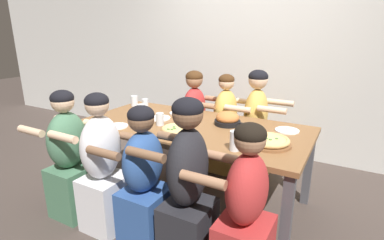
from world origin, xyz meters
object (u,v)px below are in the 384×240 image
object	(u,v)px
diner_near_right	(245,216)
cocktail_glass_blue	(186,119)
diner_far_midright	(255,130)
diner_near_midright	(188,191)
diner_near_center	(144,185)
drinking_glass_f	(141,112)
drinking_glass_b	(145,104)
diner_far_center	(225,128)
skillet_bowl	(228,119)
diner_near_left	(70,161)
pizza_board_second	(178,130)
drinking_glass_d	(198,111)
empty_plate_a	(159,118)
pizza_board_main	(269,141)
drinking_glass_e	(160,120)
drinking_glass_c	(235,142)
empty_plate_c	(287,130)
diner_far_midleft	(194,122)
diner_near_midleft	(103,170)
empty_plate_d	(117,126)
empty_plate_b	(180,113)
drinking_glass_a	(134,102)

from	to	relation	value
diner_near_right	cocktail_glass_blue	bearing A→B (deg)	48.69
diner_far_midright	diner_near_midright	xyz separation A→B (m)	(0.00, -1.46, -0.00)
cocktail_glass_blue	diner_near_center	size ratio (longest dim) A/B	0.11
drinking_glass_f	drinking_glass_b	bearing A→B (deg)	121.08
drinking_glass_b	diner_far_center	xyz separation A→B (m)	(0.75, 0.47, -0.29)
skillet_bowl	diner_near_left	size ratio (longest dim) A/B	0.31
pizza_board_second	drinking_glass_d	xyz separation A→B (m)	(-0.11, 0.56, 0.02)
pizza_board_second	drinking_glass_b	size ratio (longest dim) A/B	2.85
empty_plate_a	pizza_board_main	bearing A→B (deg)	-8.06
pizza_board_main	diner_far_center	xyz separation A→B (m)	(-0.72, 0.86, -0.27)
drinking_glass_e	diner_near_right	xyz separation A→B (m)	(1.03, -0.59, -0.30)
pizza_board_main	diner_near_right	xyz separation A→B (m)	(0.04, -0.60, -0.28)
drinking_glass_d	drinking_glass_e	distance (m)	0.47
diner_near_center	drinking_glass_f	bearing A→B (deg)	38.94
drinking_glass_c	drinking_glass_b	bearing A→B (deg)	154.24
diner_far_center	drinking_glass_f	bearing A→B (deg)	-37.23
empty_plate_a	drinking_glass_c	bearing A→B (deg)	-22.43
empty_plate_c	diner_near_center	size ratio (longest dim) A/B	0.19
diner_near_midright	drinking_glass_f	bearing A→B (deg)	53.16
diner_far_midleft	diner_near_right	xyz separation A→B (m)	(1.15, -1.46, -0.03)
diner_near_midleft	diner_far_midright	distance (m)	1.65
drinking_glass_e	drinking_glass_c	bearing A→B (deg)	-15.40
skillet_bowl	drinking_glass_b	bearing A→B (deg)	175.27
empty_plate_d	diner_far_center	world-z (taller)	diner_far_center
pizza_board_second	empty_plate_c	distance (m)	0.94
empty_plate_d	diner_near_left	bearing A→B (deg)	-121.56
drinking_glass_c	diner_near_right	bearing A→B (deg)	-58.69
cocktail_glass_blue	drinking_glass_c	size ratio (longest dim) A/B	0.81
diner_near_midleft	diner_far_center	xyz separation A→B (m)	(0.42, 1.46, -0.01)
empty_plate_b	drinking_glass_d	xyz separation A→B (m)	(0.20, 0.03, 0.05)
empty_plate_c	diner_far_center	bearing A→B (deg)	148.44
drinking_glass_a	cocktail_glass_blue	bearing A→B (deg)	-18.83
drinking_glass_f	drinking_glass_d	bearing A→B (deg)	36.29
empty_plate_b	diner_near_center	xyz separation A→B (m)	(0.31, -1.00, -0.26)
empty_plate_d	drinking_glass_e	distance (m)	0.38
drinking_glass_b	drinking_glass_f	world-z (taller)	drinking_glass_f
pizza_board_main	drinking_glass_e	xyz separation A→B (m)	(-1.00, -0.00, 0.02)
pizza_board_second	diner_far_center	bearing A→B (deg)	89.18
drinking_glass_c	empty_plate_a	bearing A→B (deg)	157.57
diner_near_right	diner_far_center	bearing A→B (deg)	27.34
empty_plate_d	diner_near_center	distance (m)	0.72
diner_near_midleft	diner_near_center	bearing A→B (deg)	-90.00
empty_plate_d	drinking_glass_f	distance (m)	0.34
drinking_glass_f	drinking_glass_a	bearing A→B (deg)	137.24
pizza_board_main	pizza_board_second	distance (m)	0.74
empty_plate_d	pizza_board_second	bearing A→B (deg)	10.88
pizza_board_second	diner_near_midright	xyz separation A→B (m)	(0.37, -0.47, -0.23)
diner_far_center	skillet_bowl	bearing A→B (deg)	24.33
diner_near_left	drinking_glass_c	bearing A→B (deg)	-74.60
empty_plate_b	diner_near_right	xyz separation A→B (m)	(1.08, -1.00, -0.26)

